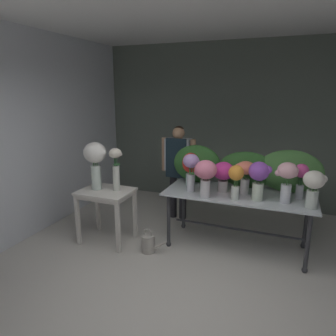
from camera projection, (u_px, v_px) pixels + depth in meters
ground_plane at (207, 240)px, 4.51m from camera, size 7.77×7.77×0.00m
wall_back at (233, 125)px, 5.73m from camera, size 5.10×0.12×2.98m
wall_left at (58, 130)px, 5.05m from camera, size 0.12×3.65×2.98m
ceiling_slab at (215, 13)px, 3.76m from camera, size 5.22×3.65×0.12m
display_table_glass at (238, 202)px, 4.15m from camera, size 1.96×0.84×0.79m
side_table_white at (106, 198)px, 4.34m from camera, size 0.72×0.57×0.76m
florist at (178, 163)px, 5.07m from camera, size 0.59×0.24×1.57m
foliage_backdrop at (245, 168)px, 4.32m from camera, size 2.07×0.28×0.58m
vase_rosy_freesia at (205, 174)px, 3.90m from camera, size 0.29×0.29×0.49m
vase_violet_snapdragons at (259, 177)px, 3.80m from camera, size 0.28×0.25×0.49m
vase_scarlet_roses at (191, 166)px, 4.41m from camera, size 0.24×0.24×0.48m
vase_lilac_anemones at (191, 168)px, 4.13m from camera, size 0.23×0.22×0.52m
vase_ivory_tulips at (314, 186)px, 3.55m from camera, size 0.26×0.24×0.45m
vase_blush_peonies at (287, 178)px, 3.71m from camera, size 0.27×0.24×0.51m
vase_coral_hydrangea at (245, 173)px, 4.05m from camera, size 0.26×0.25×0.44m
vase_magenta_ranunculus at (224, 173)px, 4.14m from camera, size 0.29×0.29×0.41m
vase_fuchsia_dahlias at (301, 177)px, 3.86m from camera, size 0.17×0.17×0.45m
vase_sunset_carnations at (236, 178)px, 3.82m from camera, size 0.19×0.19×0.44m
vase_white_roses_tall at (95, 159)px, 4.26m from camera, size 0.35×0.31×0.67m
vase_cream_lisianthus_tall at (116, 167)px, 4.24m from camera, size 0.18×0.17×0.60m
watering_can at (149, 243)px, 4.15m from camera, size 0.35×0.18×0.34m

